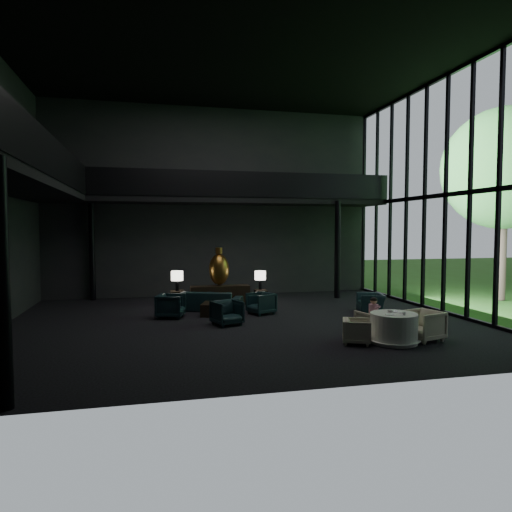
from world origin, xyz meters
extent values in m
cube|color=black|center=(0.00, 0.00, 0.00)|extent=(14.00, 12.00, 0.02)
cube|color=black|center=(0.00, 0.00, 8.00)|extent=(14.00, 12.00, 0.02)
cube|color=black|center=(0.00, 6.00, 4.00)|extent=(14.00, 0.04, 8.00)
cube|color=black|center=(0.00, -6.00, 4.00)|extent=(14.00, 0.04, 8.00)
cube|color=black|center=(-6.00, 0.00, 4.00)|extent=(2.00, 12.00, 0.25)
cube|color=black|center=(1.00, 5.00, 4.00)|extent=(12.00, 2.00, 0.25)
cube|color=black|center=(-5.00, 0.00, 4.60)|extent=(0.06, 12.00, 1.00)
cube|color=black|center=(1.00, 4.00, 4.60)|extent=(12.00, 0.06, 1.00)
cylinder|color=black|center=(-5.00, -5.70, 2.00)|extent=(0.24, 0.24, 4.00)
cylinder|color=black|center=(-5.00, 5.70, 2.00)|extent=(0.24, 0.24, 4.00)
cylinder|color=black|center=(4.80, 4.00, 2.00)|extent=(0.24, 0.24, 4.00)
cylinder|color=#382D23|center=(11.00, 2.00, 2.45)|extent=(0.36, 0.36, 4.90)
sphere|color=#2B5E21|center=(11.00, 2.00, 5.25)|extent=(4.80, 4.80, 4.80)
cube|color=black|center=(-0.17, 3.47, 0.35)|extent=(2.23, 0.51, 0.71)
ellipsoid|color=#B78442|center=(-0.17, 3.70, 1.31)|extent=(0.77, 0.77, 1.19)
cylinder|color=#B78442|center=(-0.17, 3.70, 2.03)|extent=(0.26, 0.26, 0.24)
cube|color=black|center=(-1.77, 3.52, 0.28)|extent=(0.51, 0.51, 0.56)
cylinder|color=black|center=(-1.77, 3.51, 0.75)|extent=(0.13, 0.13, 0.39)
cylinder|color=white|center=(-1.77, 3.51, 1.12)|extent=(0.44, 0.44, 0.35)
cube|color=black|center=(1.43, 3.50, 0.25)|extent=(0.45, 0.45, 0.50)
cylinder|color=black|center=(1.43, 3.61, 0.69)|extent=(0.13, 0.13, 0.38)
cylinder|color=white|center=(1.43, 3.61, 1.05)|extent=(0.43, 0.43, 0.35)
imported|color=#113234|center=(-0.76, 2.33, 0.51)|extent=(2.71, 1.63, 1.02)
imported|color=#0D232E|center=(-2.10, 1.26, 0.46)|extent=(1.06, 1.10, 0.92)
imported|color=#12303C|center=(0.88, 1.24, 0.40)|extent=(0.97, 1.00, 0.80)
imported|color=#11292F|center=(-0.52, -0.24, 0.41)|extent=(1.00, 0.97, 0.82)
imported|color=#203A43|center=(4.68, 0.79, 0.37)|extent=(0.74, 0.96, 0.74)
cube|color=black|center=(-0.61, 1.34, 0.20)|extent=(1.16, 1.16, 0.41)
cylinder|color=white|center=(3.20, -3.30, 0.38)|extent=(1.16, 1.16, 0.75)
cone|color=white|center=(3.20, -3.30, 0.05)|extent=(1.32, 1.32, 0.10)
imported|color=beige|center=(3.12, -2.31, 0.33)|extent=(0.77, 0.74, 0.66)
imported|color=beige|center=(4.08, -3.23, 0.47)|extent=(1.06, 1.10, 0.94)
imported|color=beige|center=(2.27, -3.16, 0.30)|extent=(0.74, 0.76, 0.61)
cylinder|color=#CEA7B9|center=(3.16, -2.32, 0.64)|extent=(0.26, 0.26, 0.37)
sphere|color=#D8A884|center=(3.16, -2.32, 0.92)|extent=(0.19, 0.19, 0.19)
ellipsoid|color=black|center=(3.16, -2.32, 0.95)|extent=(0.20, 0.20, 0.13)
cylinder|color=white|center=(2.99, -3.44, 0.76)|extent=(0.24, 0.24, 0.01)
cylinder|color=white|center=(3.32, -3.07, 0.76)|extent=(0.24, 0.24, 0.02)
cylinder|color=white|center=(3.40, -3.33, 0.76)|extent=(0.14, 0.14, 0.01)
cylinder|color=white|center=(3.38, -3.45, 0.79)|extent=(0.08, 0.08, 0.06)
ellipsoid|color=white|center=(3.21, -3.13, 0.79)|extent=(0.15, 0.15, 0.08)
cylinder|color=#99999E|center=(3.32, -3.58, 0.79)|extent=(0.08, 0.08, 0.07)
camera|label=1|loc=(-2.73, -13.53, 2.87)|focal=32.00mm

